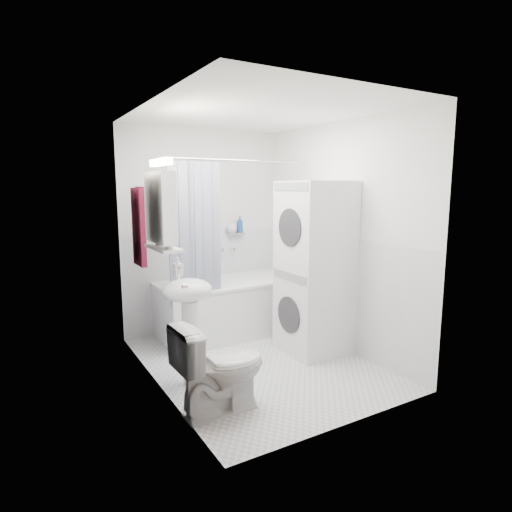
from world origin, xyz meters
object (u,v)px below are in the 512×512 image
washer_dryer (314,268)px  toilet (220,368)px  sink (188,307)px  bathtub (230,304)px

washer_dryer → toilet: bearing=-154.8°
sink → toilet: 0.67m
bathtub → washer_dryer: 1.19m
toilet → bathtub: bearing=-30.7°
washer_dryer → sink: bearing=-176.3°
sink → toilet: bearing=-86.6°
sink → washer_dryer: washer_dryer is taller
washer_dryer → toilet: (-1.40, -0.65, -0.54)m
bathtub → sink: bearing=-132.2°
bathtub → toilet: (-0.88, -1.58, -0.00)m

